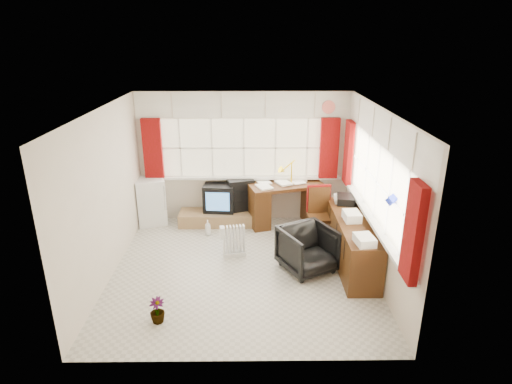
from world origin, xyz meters
TOP-DOWN VIEW (x-y plane):
  - ground at (0.00, 0.00)m, footprint 4.00×4.00m
  - room_walls at (0.00, 0.00)m, footprint 4.00×4.00m
  - window_back at (0.00, 1.94)m, footprint 3.70×0.12m
  - window_right at (1.94, 0.00)m, footprint 0.12×3.70m
  - curtains at (0.92, 0.93)m, footprint 3.83×3.83m
  - overhead_cabinets at (0.98, 0.98)m, footprint 3.98×3.98m
  - desk at (0.78, 1.80)m, footprint 1.53×1.05m
  - desk_lamp at (0.89, 1.75)m, footprint 0.20×0.18m
  - task_chair at (1.33, 0.98)m, footprint 0.47×0.49m
  - office_chair at (1.01, -0.01)m, footprint 1.02×1.03m
  - radiator at (-0.15, 0.45)m, footprint 0.38×0.21m
  - credenza at (1.73, 0.20)m, footprint 0.50×2.00m
  - file_tray at (1.76, 0.93)m, footprint 0.35×0.42m
  - tv_bench at (-0.55, 1.72)m, footprint 1.40×0.50m
  - crt_tv at (-0.47, 1.85)m, footprint 0.63×0.59m
  - hifi_stack at (-0.08, 1.88)m, footprint 0.67×0.53m
  - mini_fridge at (-1.80, 1.80)m, footprint 0.67×0.67m
  - spray_bottle_a at (-0.66, 1.23)m, footprint 0.12×0.12m
  - spray_bottle_b at (-0.22, 1.52)m, footprint 0.09×0.10m
  - flower_vase at (-1.06, -1.29)m, footprint 0.20×0.20m

SIDE VIEW (x-z plane):
  - ground at x=0.00m, z-range 0.00..0.00m
  - spray_bottle_b at x=-0.22m, z-range 0.00..0.19m
  - tv_bench at x=-0.55m, z-range 0.00..0.25m
  - spray_bottle_a at x=-0.66m, z-range 0.00..0.29m
  - flower_vase at x=-1.06m, z-range 0.00..0.34m
  - radiator at x=-0.15m, z-range -0.05..0.49m
  - office_chair at x=1.01m, z-range 0.00..0.70m
  - credenza at x=1.73m, z-range -0.04..0.81m
  - desk at x=0.78m, z-range 0.03..0.86m
  - mini_fridge at x=-1.80m, z-range 0.00..0.90m
  - crt_tv at x=-0.47m, z-range 0.25..0.78m
  - hifi_stack at x=-0.08m, z-range 0.23..0.84m
  - task_chair at x=1.33m, z-range 0.03..1.05m
  - file_tray at x=1.76m, z-range 0.75..0.88m
  - window_back at x=0.00m, z-range -0.85..2.75m
  - window_right at x=1.94m, z-range -0.85..2.75m
  - desk_lamp at x=0.89m, z-range 0.90..1.37m
  - curtains at x=0.92m, z-range 0.88..2.03m
  - room_walls at x=0.00m, z-range -0.50..3.50m
  - overhead_cabinets at x=0.98m, z-range 2.01..2.49m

